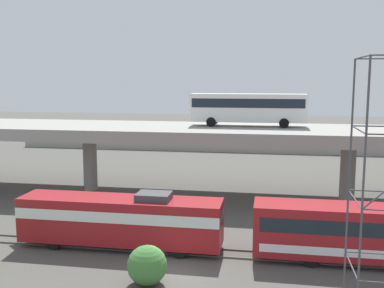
# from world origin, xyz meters

# --- Properties ---
(ground_plane) EXTENTS (260.00, 260.00, 0.00)m
(ground_plane) POSITION_xyz_m (0.00, 0.00, 0.00)
(ground_plane) COLOR #4C4944
(rail_strip_near) EXTENTS (110.00, 0.12, 0.12)m
(rail_strip_near) POSITION_xyz_m (0.00, 3.28, 0.06)
(rail_strip_near) COLOR #59544C
(rail_strip_near) RESTS_ON ground_plane
(rail_strip_far) EXTENTS (110.00, 0.12, 0.12)m
(rail_strip_far) POSITION_xyz_m (0.00, 4.72, 0.06)
(rail_strip_far) COLOR #59544C
(rail_strip_far) RESTS_ON ground_plane
(train_locomotive) EXTENTS (15.76, 3.04, 4.18)m
(train_locomotive) POSITION_xyz_m (-5.42, 4.00, 2.19)
(train_locomotive) COLOR maroon
(train_locomotive) RESTS_ON ground_plane
(highway_overpass) EXTENTS (96.00, 11.06, 7.26)m
(highway_overpass) POSITION_xyz_m (0.00, 20.00, 6.50)
(highway_overpass) COLOR gray
(highway_overpass) RESTS_ON ground_plane
(transit_bus_on_overpass) EXTENTS (12.00, 2.68, 3.40)m
(transit_bus_on_overpass) POSITION_xyz_m (3.49, 21.37, 9.32)
(transit_bus_on_overpass) COLOR silver
(transit_bus_on_overpass) RESTS_ON highway_overpass
(pier_parking_lot) EXTENTS (75.76, 13.44, 1.48)m
(pier_parking_lot) POSITION_xyz_m (0.00, 55.00, 0.74)
(pier_parking_lot) COLOR gray
(pier_parking_lot) RESTS_ON ground_plane
(parked_car_0) EXTENTS (4.01, 1.88, 1.50)m
(parked_car_0) POSITION_xyz_m (-15.53, 55.98, 2.25)
(parked_car_0) COLOR maroon
(parked_car_0) RESTS_ON pier_parking_lot
(parked_car_1) EXTENTS (4.37, 1.86, 1.50)m
(parked_car_1) POSITION_xyz_m (-3.06, 53.08, 2.25)
(parked_car_1) COLOR #B7B7BC
(parked_car_1) RESTS_ON pier_parking_lot
(parked_car_2) EXTENTS (4.19, 1.97, 1.50)m
(parked_car_2) POSITION_xyz_m (-9.83, 57.14, 2.25)
(parked_car_2) COLOR silver
(parked_car_2) RESTS_ON pier_parking_lot
(parked_car_4) EXTENTS (4.30, 1.90, 1.50)m
(parked_car_4) POSITION_xyz_m (12.49, 57.98, 2.25)
(parked_car_4) COLOR #515459
(parked_car_4) RESTS_ON pier_parking_lot
(parked_car_5) EXTENTS (4.11, 1.82, 1.50)m
(parked_car_5) POSITION_xyz_m (7.92, 53.71, 2.25)
(parked_car_5) COLOR #B7B7BC
(parked_car_5) RESTS_ON pier_parking_lot
(parked_car_6) EXTENTS (4.02, 1.84, 1.50)m
(parked_car_6) POSITION_xyz_m (-12.15, 52.02, 2.25)
(parked_car_6) COLOR maroon
(parked_car_6) RESTS_ON pier_parking_lot
(parked_car_7) EXTENTS (4.31, 1.82, 1.50)m
(parked_car_7) POSITION_xyz_m (-22.48, 54.73, 2.25)
(parked_car_7) COLOR black
(parked_car_7) RESTS_ON pier_parking_lot
(harbor_water) EXTENTS (140.00, 36.00, 0.01)m
(harbor_water) POSITION_xyz_m (0.00, 78.00, 0.00)
(harbor_water) COLOR #2D5170
(harbor_water) RESTS_ON ground_plane
(shrub_right) EXTENTS (2.39, 2.39, 2.39)m
(shrub_right) POSITION_xyz_m (-1.17, -1.52, 1.20)
(shrub_right) COLOR #417A37
(shrub_right) RESTS_ON ground_plane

